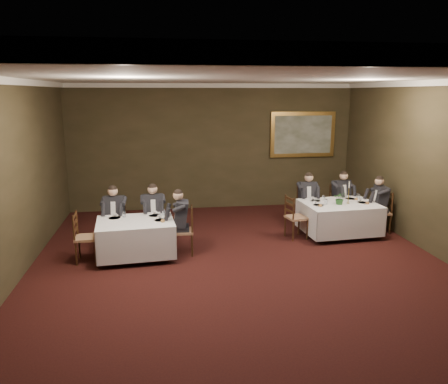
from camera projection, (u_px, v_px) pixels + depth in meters
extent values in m
plane|color=black|center=(246.00, 277.00, 7.86)|extent=(10.00, 10.00, 0.00)
cube|color=silver|center=(249.00, 77.00, 7.08)|extent=(8.00, 10.00, 0.10)
cube|color=#322C19|center=(213.00, 147.00, 12.29)|extent=(8.00, 0.10, 3.50)
cube|color=#322C19|center=(408.00, 346.00, 2.65)|extent=(8.00, 0.10, 3.50)
cube|color=#322C19|center=(0.00, 190.00, 6.91)|extent=(0.10, 10.00, 3.50)
cube|color=white|center=(212.00, 86.00, 11.87)|extent=(8.00, 0.10, 0.12)
cube|color=white|center=(433.00, 56.00, 2.32)|extent=(8.00, 0.10, 0.12)
cube|color=black|center=(340.00, 205.00, 10.06)|extent=(1.68, 1.31, 0.04)
cube|color=white|center=(340.00, 204.00, 10.05)|extent=(1.75, 1.37, 0.02)
cube|color=white|center=(339.00, 217.00, 10.13)|extent=(1.77, 1.40, 0.65)
cube|color=black|center=(135.00, 223.00, 8.67)|extent=(1.53, 1.20, 0.04)
cube|color=white|center=(135.00, 221.00, 8.66)|extent=(1.59, 1.26, 0.02)
cube|color=white|center=(136.00, 237.00, 8.74)|extent=(1.61, 1.28, 0.65)
cube|color=#976E4D|center=(307.00, 207.00, 10.83)|extent=(0.45, 0.43, 0.05)
cube|color=black|center=(305.00, 195.00, 10.96)|extent=(0.38, 0.04, 0.54)
cube|color=black|center=(307.00, 192.00, 10.75)|extent=(0.43, 0.32, 0.55)
sphere|color=#D9A987|center=(308.00, 177.00, 10.66)|extent=(0.21, 0.21, 0.21)
cube|color=#976E4D|center=(340.00, 205.00, 11.02)|extent=(0.53, 0.51, 0.05)
cube|color=black|center=(336.00, 194.00, 11.14)|extent=(0.38, 0.12, 0.54)
cube|color=black|center=(341.00, 190.00, 10.94)|extent=(0.48, 0.40, 0.55)
sphere|color=#D9A987|center=(342.00, 175.00, 10.85)|extent=(0.25, 0.25, 0.21)
cube|color=#976E4D|center=(296.00, 218.00, 9.90)|extent=(0.50, 0.52, 0.05)
cube|color=black|center=(289.00, 208.00, 9.78)|extent=(0.11, 0.38, 0.54)
cube|color=#976E4D|center=(380.00, 212.00, 10.33)|extent=(0.46, 0.48, 0.05)
cube|color=black|center=(389.00, 202.00, 10.28)|extent=(0.07, 0.38, 0.54)
cube|color=black|center=(381.00, 197.00, 10.25)|extent=(0.35, 0.45, 0.55)
sphere|color=#D9A987|center=(383.00, 181.00, 10.16)|extent=(0.23, 0.23, 0.21)
cube|color=#976E4D|center=(115.00, 225.00, 9.36)|extent=(0.47, 0.46, 0.05)
cube|color=black|center=(116.00, 211.00, 9.49)|extent=(0.38, 0.06, 0.54)
cube|color=black|center=(114.00, 208.00, 9.28)|extent=(0.44, 0.34, 0.55)
sphere|color=#D9A987|center=(113.00, 190.00, 9.19)|extent=(0.23, 0.23, 0.21)
cube|color=#976E4D|center=(154.00, 222.00, 9.54)|extent=(0.46, 0.44, 0.05)
cube|color=black|center=(153.00, 209.00, 9.67)|extent=(0.38, 0.05, 0.54)
cube|color=black|center=(153.00, 206.00, 9.46)|extent=(0.44, 0.33, 0.55)
sphere|color=#D9A987|center=(152.00, 188.00, 9.37)|extent=(0.22, 0.22, 0.21)
cube|color=#976E4D|center=(183.00, 231.00, 8.93)|extent=(0.44, 0.46, 0.05)
cube|color=black|center=(192.00, 219.00, 8.89)|extent=(0.05, 0.38, 0.54)
cube|color=black|center=(182.00, 213.00, 8.84)|extent=(0.33, 0.44, 0.55)
sphere|color=#D9A987|center=(182.00, 195.00, 8.76)|extent=(0.22, 0.22, 0.21)
cube|color=#976E4D|center=(86.00, 238.00, 8.52)|extent=(0.43, 0.45, 0.05)
cube|color=black|center=(75.00, 226.00, 8.43)|extent=(0.04, 0.38, 0.54)
imported|color=#2D5926|center=(340.00, 198.00, 9.91)|extent=(0.35, 0.33, 0.31)
cylinder|color=#AF9435|center=(348.00, 203.00, 10.04)|extent=(0.08, 0.08, 0.02)
cylinder|color=#AF9435|center=(349.00, 195.00, 10.00)|extent=(0.02, 0.02, 0.35)
cylinder|color=white|center=(349.00, 184.00, 9.94)|extent=(0.02, 0.02, 0.15)
cylinder|color=white|center=(315.00, 200.00, 10.29)|extent=(0.25, 0.25, 0.01)
cylinder|color=white|center=(313.00, 198.00, 10.43)|extent=(0.08, 0.08, 0.05)
cylinder|color=white|center=(322.00, 197.00, 10.30)|extent=(0.06, 0.06, 0.14)
cylinder|color=white|center=(114.00, 217.00, 8.87)|extent=(0.25, 0.25, 0.01)
cylinder|color=white|center=(115.00, 214.00, 9.01)|extent=(0.08, 0.08, 0.05)
cylinder|color=white|center=(123.00, 214.00, 8.88)|extent=(0.06, 0.06, 0.14)
cube|color=#E1B052|center=(303.00, 134.00, 12.53)|extent=(1.89, 0.08, 1.29)
cube|color=#4C5237|center=(303.00, 135.00, 12.48)|extent=(1.67, 0.01, 1.07)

